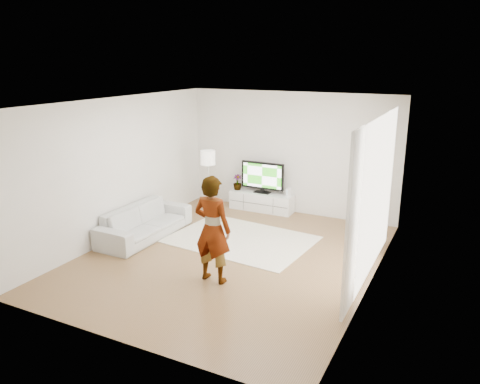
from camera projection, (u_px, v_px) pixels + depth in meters
The scene contains 17 objects.
floor at pixel (231, 257), 8.57m from camera, with size 6.00×6.00×0.00m, color #8D6340.
ceiling at pixel (230, 102), 7.80m from camera, with size 6.00×6.00×0.00m, color white.
wall_left at pixel (119, 169), 9.26m from camera, with size 0.02×6.00×2.80m, color white.
wall_right at pixel (375, 202), 7.11m from camera, with size 0.02×6.00×2.80m, color white.
wall_back at pixel (291, 153), 10.76m from camera, with size 5.00×0.02×2.80m, color white.
wall_front at pixel (114, 241), 5.61m from camera, with size 5.00×0.02×2.80m, color white.
window at pixel (378, 194), 7.36m from camera, with size 0.01×2.60×2.50m, color white.
curtain_near at pixel (353, 224), 6.31m from camera, with size 0.04×0.70×2.60m, color white.
curtain_far at pixel (387, 181), 8.54m from camera, with size 0.04×0.70×2.60m, color white.
media_console at pixel (262, 202), 11.15m from camera, with size 1.53×0.44×0.43m.
television at pixel (262, 176), 11.01m from camera, with size 1.06×0.21×0.74m.
game_console at pixel (288, 192), 10.78m from camera, with size 0.08×0.16×0.20m.
potted_plant at pixel (237, 182), 11.32m from camera, with size 0.21×0.21×0.38m, color #3F7238.
rug at pixel (241, 239), 9.39m from camera, with size 2.73×1.97×0.01m, color white.
player at pixel (212, 229), 7.41m from camera, with size 0.64×0.42×1.76m, color #334772.
sofa at pixel (145, 222), 9.47m from camera, with size 2.18×0.85×0.64m, color beige.
floor_lamp at pixel (208, 160), 10.68m from camera, with size 0.33×0.33×1.49m.
Camera 1 is at (3.70, -7.00, 3.50)m, focal length 35.00 mm.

